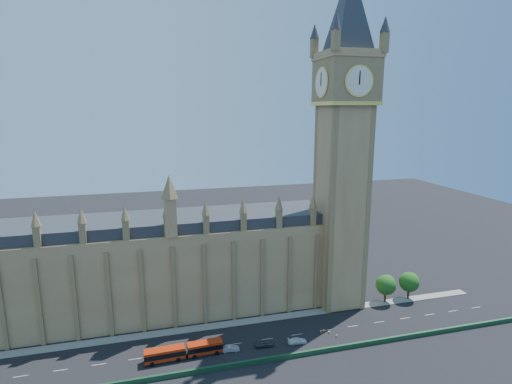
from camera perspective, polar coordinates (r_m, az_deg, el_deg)
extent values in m
plane|color=black|center=(105.26, -5.13, -21.08)|extent=(400.00, 400.00, 0.00)
cube|color=#9F774D|center=(118.59, -19.36, -10.99)|extent=(120.00, 20.00, 25.00)
cube|color=#2D3035|center=(114.10, -19.83, -4.47)|extent=(120.00, 18.00, 3.00)
cube|color=#9F774D|center=(117.43, 11.98, -2.32)|extent=(12.00, 12.00, 58.00)
cube|color=olive|center=(114.31, 12.74, 14.97)|extent=(14.00, 14.00, 12.00)
cylinder|color=silver|center=(108.01, 14.54, 15.10)|extent=(7.20, 0.30, 7.20)
cube|color=#9F774D|center=(114.96, 12.90, 18.45)|extent=(14.50, 14.50, 2.00)
cube|color=#1E4C2D|center=(97.57, -4.15, -23.58)|extent=(160.00, 0.60, 1.20)
cube|color=gray|center=(113.24, -6.00, -18.49)|extent=(160.00, 3.00, 0.16)
cylinder|color=#382619|center=(129.94, 17.97, -13.91)|extent=(0.70, 0.70, 4.00)
sphere|color=#255416|center=(128.50, 18.07, -12.50)|extent=(6.00, 6.00, 6.00)
sphere|color=#255416|center=(128.90, 18.32, -12.15)|extent=(4.38, 4.38, 4.38)
cylinder|color=#382619|center=(134.19, 20.92, -13.28)|extent=(0.70, 0.70, 4.00)
sphere|color=#255416|center=(132.80, 21.03, -11.91)|extent=(6.00, 6.00, 6.00)
sphere|color=#255416|center=(133.23, 21.26, -11.56)|extent=(4.38, 4.38, 4.38)
cube|color=#B8280C|center=(101.37, -12.91, -21.73)|extent=(9.27, 2.86, 3.06)
cube|color=#B8280C|center=(102.14, -7.33, -21.23)|extent=(8.25, 2.83, 3.06)
cube|color=black|center=(101.17, -12.92, -21.56)|extent=(9.33, 2.92, 1.16)
cube|color=black|center=(101.94, -7.33, -21.06)|extent=(8.30, 2.88, 1.16)
cylinder|color=black|center=(101.71, -10.25, -21.59)|extent=(0.90, 2.48, 2.45)
cylinder|color=black|center=(100.81, -14.63, -22.73)|extent=(1.03, 0.34, 1.02)
cylinder|color=black|center=(102.94, -14.69, -21.94)|extent=(1.03, 0.34, 1.02)
cylinder|color=black|center=(101.02, -11.02, -22.47)|extent=(1.03, 0.34, 1.02)
cylinder|color=black|center=(103.15, -11.18, -21.69)|extent=(1.03, 0.34, 1.02)
cylinder|color=black|center=(101.34, -8.75, -22.26)|extent=(1.03, 0.34, 1.02)
cylinder|color=black|center=(103.46, -8.97, -21.49)|extent=(1.03, 0.34, 1.02)
cylinder|color=black|center=(102.01, -5.62, -21.92)|extent=(1.03, 0.34, 1.02)
cylinder|color=black|center=(104.11, -5.91, -21.17)|extent=(1.03, 0.34, 1.02)
imported|color=#3E4045|center=(104.38, 1.15, -20.82)|extent=(4.75, 2.10, 1.59)
imported|color=#A7AAAF|center=(102.97, -3.69, -21.40)|extent=(4.46, 1.94, 1.43)
imported|color=white|center=(106.05, 5.93, -20.38)|extent=(4.84, 2.16, 1.38)
cube|color=black|center=(111.36, 9.26, -19.19)|extent=(0.49, 0.49, 0.04)
cone|color=#E7560C|center=(111.18, 9.27, -19.03)|extent=(0.54, 0.54, 0.76)
cylinder|color=white|center=(111.12, 9.27, -18.98)|extent=(0.37, 0.37, 0.13)
cube|color=black|center=(110.25, 11.44, -19.62)|extent=(0.44, 0.44, 0.04)
cone|color=#D6620B|center=(110.06, 11.45, -19.46)|extent=(0.49, 0.49, 0.75)
cylinder|color=white|center=(110.01, 11.46, -19.41)|extent=(0.36, 0.36, 0.13)
cube|color=black|center=(111.83, 9.63, -19.06)|extent=(0.47, 0.47, 0.05)
cone|color=#E55D0C|center=(111.64, 9.64, -18.89)|extent=(0.52, 0.52, 0.80)
cylinder|color=white|center=(111.58, 9.64, -18.84)|extent=(0.39, 0.39, 0.14)
cube|color=black|center=(111.36, 10.40, -19.23)|extent=(0.57, 0.57, 0.04)
cone|color=orange|center=(111.17, 10.41, -19.07)|extent=(0.63, 0.63, 0.77)
cylinder|color=white|center=(111.12, 10.41, -19.02)|extent=(0.38, 0.38, 0.13)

